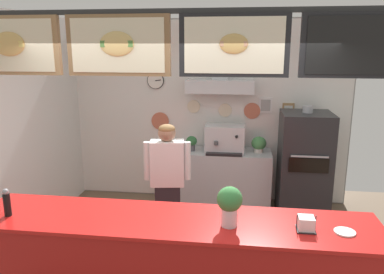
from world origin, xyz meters
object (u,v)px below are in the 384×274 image
espresso_machine (225,139)px  napkin_holder (306,224)px  pizza_oven (304,166)px  potted_basil (192,142)px  basil_vase (230,205)px  condiment_plate (345,232)px  pepper_grinder (7,203)px  shop_worker (168,184)px  potted_oregano (259,144)px

espresso_machine → napkin_holder: bearing=-74.9°
pizza_oven → potted_basil: bearing=174.0°
potted_basil → basil_vase: (0.67, -2.81, 0.23)m
condiment_plate → pepper_grinder: bearing=-178.8°
pepper_grinder → condiment_plate: bearing=1.2°
espresso_machine → basil_vase: 2.83m
shop_worker → condiment_plate: shop_worker is taller
potted_basil → condiment_plate: size_ratio=1.43×
shop_worker → potted_basil: 1.41m
napkin_holder → condiment_plate: (0.29, -0.00, -0.05)m
pepper_grinder → napkin_holder: bearing=1.4°
potted_basil → shop_worker: bearing=-94.3°
potted_basil → condiment_plate: potted_basil is taller
pizza_oven → napkin_holder: pizza_oven is taller
pepper_grinder → basil_vase: size_ratio=0.73×
shop_worker → napkin_holder: shop_worker is taller
condiment_plate → basil_vase: basil_vase is taller
basil_vase → condiment_plate: bearing=-0.1°
shop_worker → basil_vase: bearing=110.3°
espresso_machine → napkin_holder: espresso_machine is taller
basil_vase → shop_worker: bearing=118.8°
basil_vase → pepper_grinder: bearing=-178.2°
espresso_machine → basil_vase: (0.17, -2.82, 0.16)m
potted_oregano → basil_vase: size_ratio=0.75×
potted_oregano → condiment_plate: (0.53, -2.85, 0.05)m
potted_oregano → pepper_grinder: pepper_grinder is taller
potted_oregano → potted_basil: bearing=-177.7°
espresso_machine → pepper_grinder: 3.34m
napkin_holder → condiment_plate: napkin_holder is taller
potted_basil → pepper_grinder: size_ratio=0.96×
espresso_machine → basil_vase: basil_vase is taller
pizza_oven → napkin_holder: size_ratio=11.20×
pizza_oven → shop_worker: size_ratio=1.04×
napkin_holder → potted_basil: bearing=114.3°
potted_oregano → shop_worker: bearing=-128.2°
condiment_plate → basil_vase: 0.90m
condiment_plate → potted_basil: bearing=119.0°
espresso_machine → napkin_holder: (0.76, -2.82, 0.03)m
potted_basil → condiment_plate: (1.56, -2.81, 0.05)m
pizza_oven → napkin_holder: bearing=-98.7°
potted_basil → condiment_plate: 3.22m
potted_oregano → napkin_holder: napkin_holder is taller
espresso_machine → pepper_grinder: (-1.69, -2.88, 0.09)m
pizza_oven → shop_worker: 2.16m
potted_basil → napkin_holder: bearing=-65.7°
potted_oregano → pizza_oven: bearing=-18.6°
pizza_oven → pepper_grinder: (-2.85, -2.69, 0.42)m
napkin_holder → basil_vase: size_ratio=0.46×
potted_oregano → espresso_machine: bearing=-176.2°
potted_oregano → pepper_grinder: (-2.20, -2.91, 0.17)m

